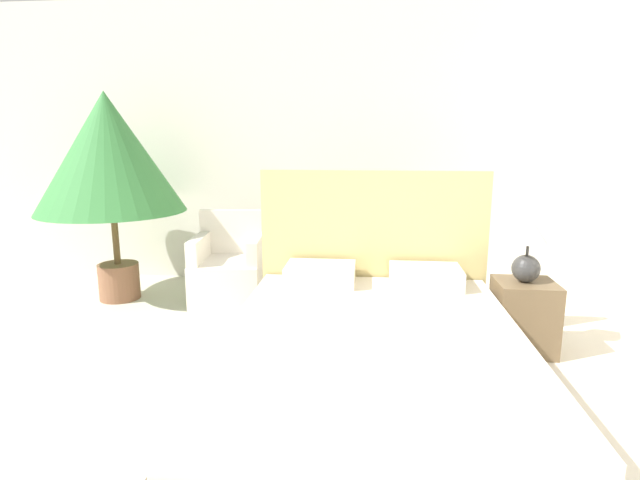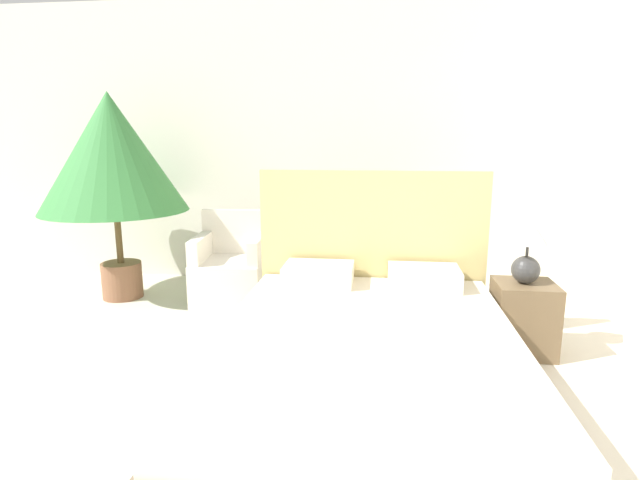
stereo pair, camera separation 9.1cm
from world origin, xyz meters
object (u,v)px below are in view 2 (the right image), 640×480
(armchair_near_window_right, at_px, (326,276))
(table_lamp, at_px, (528,246))
(bed, at_px, (366,359))
(armchair_near_window_left, at_px, (230,273))
(potted_palm, at_px, (112,156))
(nightstand, at_px, (523,318))

(armchair_near_window_right, relative_size, table_lamp, 1.79)
(bed, height_order, armchair_near_window_right, bed)
(bed, xyz_separation_m, table_lamp, (1.08, 0.84, 0.51))
(armchair_near_window_left, distance_m, armchair_near_window_right, 0.91)
(potted_palm, bearing_deg, bed, -35.08)
(bed, xyz_separation_m, nightstand, (1.09, 0.84, -0.02))
(table_lamp, bearing_deg, armchair_near_window_left, 160.64)
(armchair_near_window_left, height_order, armchair_near_window_right, same)
(armchair_near_window_right, xyz_separation_m, table_lamp, (1.50, -0.85, 0.51))
(armchair_near_window_right, relative_size, nightstand, 1.62)
(armchair_near_window_left, bearing_deg, nightstand, -24.46)
(bed, bearing_deg, table_lamp, 37.82)
(potted_palm, distance_m, table_lamp, 3.64)
(armchair_near_window_left, xyz_separation_m, potted_palm, (-1.08, 0.01, 1.08))
(armchair_near_window_right, height_order, table_lamp, table_lamp)
(nightstand, distance_m, table_lamp, 0.53)
(bed, height_order, nightstand, bed)
(potted_palm, relative_size, nightstand, 3.73)
(armchair_near_window_left, bearing_deg, table_lamp, -24.56)
(bed, relative_size, armchair_near_window_right, 2.68)
(armchair_near_window_right, height_order, potted_palm, potted_palm)
(potted_palm, xyz_separation_m, nightstand, (3.50, -0.85, -1.10))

